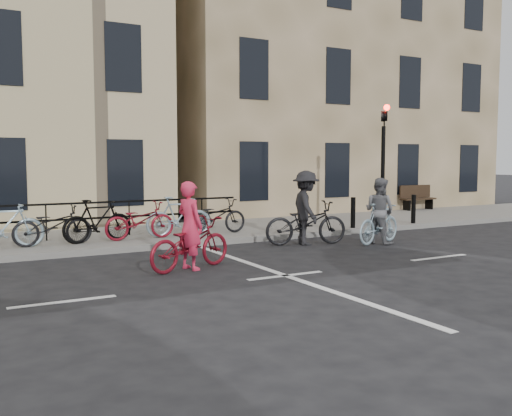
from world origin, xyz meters
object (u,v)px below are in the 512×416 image
cyclist_grey (379,217)px  bench (417,196)px  traffic_light (383,149)px  cyclist_dark (306,216)px  cyclist_pink (190,239)px

cyclist_grey → bench: bearing=-67.5°
traffic_light → cyclist_grey: bearing=-133.1°
bench → cyclist_dark: size_ratio=0.72×
traffic_light → cyclist_grey: size_ratio=2.15×
bench → cyclist_grey: size_ratio=0.88×
bench → cyclist_pink: bearing=-153.0°
traffic_light → cyclist_grey: traffic_light is taller
traffic_light → cyclist_grey: (-1.95, -2.08, -1.77)m
cyclist_pink → cyclist_grey: cyclist_pink is taller
traffic_light → cyclist_pink: size_ratio=1.88×
bench → cyclist_dark: bearing=-151.0°
cyclist_grey → traffic_light: bearing=-59.6°
cyclist_pink → cyclist_dark: size_ratio=0.93×
cyclist_pink → cyclist_grey: bearing=-99.7°
cyclist_grey → cyclist_dark: bearing=49.5°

